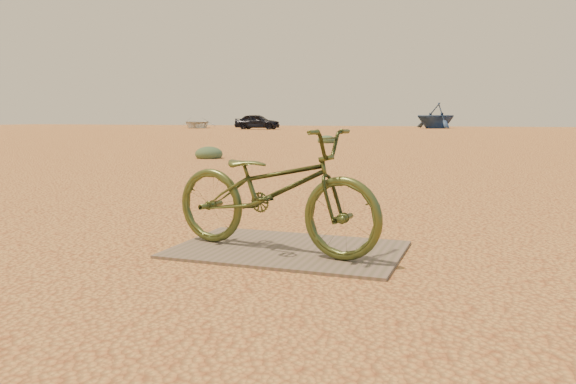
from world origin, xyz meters
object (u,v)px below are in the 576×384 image
(boat_near_left, at_px, (197,123))
(boat_far_left, at_px, (436,115))
(plywood_board, at_px, (288,249))
(bicycle, at_px, (273,190))
(car, at_px, (257,122))

(boat_near_left, height_order, boat_far_left, boat_far_left)
(plywood_board, distance_m, bicycle, 0.47)
(bicycle, distance_m, car, 42.35)
(bicycle, relative_size, boat_far_left, 0.39)
(boat_near_left, bearing_deg, bicycle, -82.23)
(plywood_board, xyz_separation_m, car, (-16.69, 38.86, 0.61))
(plywood_board, height_order, bicycle, bicycle)
(plywood_board, bearing_deg, bicycle, -129.25)
(bicycle, distance_m, boat_near_left, 48.57)
(bicycle, relative_size, boat_near_left, 0.37)
(bicycle, bearing_deg, boat_far_left, 14.38)
(plywood_board, height_order, boat_far_left, boat_far_left)
(boat_far_left, bearing_deg, plywood_board, -45.82)
(car, relative_size, boat_near_left, 0.81)
(bicycle, distance_m, boat_far_left, 48.04)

